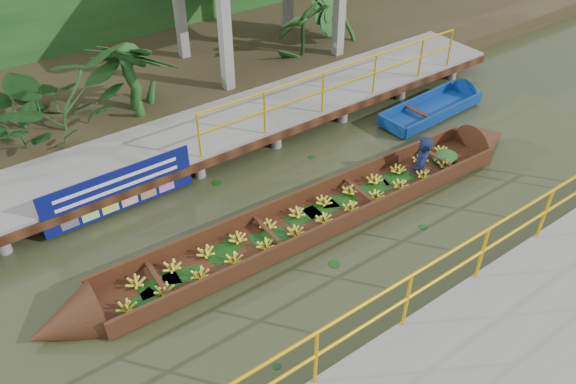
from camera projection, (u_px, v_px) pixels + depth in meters
ground at (314, 225)px, 10.78m from camera, size 80.00×80.00×0.00m
land_strip at (147, 75)px, 15.46m from camera, size 30.00×8.00×0.45m
far_dock at (222, 128)px, 12.70m from camera, size 16.00×2.06×1.66m
near_dock at (541, 333)px, 8.36m from camera, size 18.00×2.40×1.73m
vendor_boat at (329, 207)px, 10.88m from camera, size 10.79×1.48×2.12m
moored_blue_boat at (451, 100)px, 14.45m from camera, size 3.44×1.08×0.81m
blue_banner at (119, 190)px, 10.72m from camera, size 3.01×0.04×0.94m
tropical_plants at (128, 77)px, 12.75m from camera, size 14.49×1.49×1.86m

